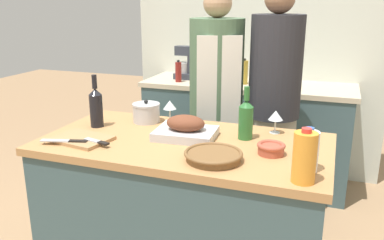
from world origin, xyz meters
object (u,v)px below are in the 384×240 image
object	(u,v)px
condiment_bottle_tall	(244,72)
condiment_bottle_short	(178,72)
wine_bottle_green	(246,119)
wine_glass_left	(276,116)
cutting_board	(82,139)
person_cook_aproned	(216,98)
wine_bottle_dark	(96,106)
wine_glass_right	(170,105)
person_cook_guest	(274,99)
juice_jug	(304,157)
knife_chef	(65,141)
roasting_pan	(186,129)
mixing_bowl	(271,148)
milk_jug	(308,151)
stock_pot	(146,113)
knife_paring	(97,142)
stand_mixer	(185,65)
wicker_basket	(213,156)

from	to	relation	value
condiment_bottle_tall	condiment_bottle_short	size ratio (longest dim) A/B	1.14
wine_bottle_green	wine_glass_left	world-z (taller)	wine_bottle_green
cutting_board	person_cook_aproned	bearing A→B (deg)	67.01
wine_bottle_green	wine_bottle_dark	xyz separation A→B (m)	(-0.86, -0.08, 0.01)
wine_glass_left	wine_glass_right	distance (m)	0.64
cutting_board	person_cook_guest	world-z (taller)	person_cook_guest
juice_jug	person_cook_guest	bearing A→B (deg)	104.35
knife_chef	juice_jug	bearing A→B (deg)	-2.13
wine_bottle_green	person_cook_guest	xyz separation A→B (m)	(0.04, 0.72, -0.05)
wine_bottle_dark	condiment_bottle_short	bearing A→B (deg)	90.66
roasting_pan	wine_bottle_green	bearing A→B (deg)	16.89
wine_bottle_green	wine_glass_left	size ratio (longest dim) A/B	2.20
mixing_bowl	wine_glass_right	distance (m)	0.76
cutting_board	person_cook_guest	bearing A→B (deg)	51.25
juice_jug	person_cook_guest	distance (m)	1.21
wine_bottle_green	knife_chef	size ratio (longest dim) A/B	1.19
juice_jug	wine_glass_right	distance (m)	1.04
wine_glass_left	person_cook_aproned	size ratio (longest dim) A/B	0.08
wine_bottle_dark	condiment_bottle_short	xyz separation A→B (m)	(-0.02, 1.32, -0.01)
mixing_bowl	milk_jug	xyz separation A→B (m)	(0.18, -0.14, 0.06)
stock_pot	wine_glass_right	world-z (taller)	stock_pot
mixing_bowl	person_cook_aproned	world-z (taller)	person_cook_aproned
person_cook_guest	mixing_bowl	bearing A→B (deg)	-102.93
wine_bottle_green	wine_bottle_dark	world-z (taller)	wine_bottle_dark
cutting_board	condiment_bottle_short	distance (m)	1.57
roasting_pan	wine_bottle_green	world-z (taller)	wine_bottle_green
knife_paring	stock_pot	bearing A→B (deg)	83.88
stock_pot	condiment_bottle_short	bearing A→B (deg)	102.09
stand_mixer	condiment_bottle_short	distance (m)	0.16
person_cook_aproned	stock_pot	bearing A→B (deg)	-135.87
roasting_pan	stock_pot	xyz separation A→B (m)	(-0.33, 0.20, 0.01)
cutting_board	knife_chef	world-z (taller)	knife_chef
mixing_bowl	wine_glass_right	size ratio (longest dim) A/B	1.05
person_cook_aproned	condiment_bottle_short	bearing A→B (deg)	110.78
mixing_bowl	condiment_bottle_short	distance (m)	1.77
wicker_basket	stock_pot	distance (m)	0.72
wine_bottle_dark	roasting_pan	bearing A→B (deg)	-1.48
condiment_bottle_tall	mixing_bowl	bearing A→B (deg)	-72.51
roasting_pan	mixing_bowl	size ratio (longest dim) A/B	2.48
roasting_pan	person_cook_aproned	bearing A→B (deg)	94.68
roasting_pan	cutting_board	bearing A→B (deg)	-155.14
wicker_basket	stock_pot	size ratio (longest dim) A/B	1.64
mixing_bowl	person_cook_aproned	xyz separation A→B (m)	(-0.53, 0.88, 0.00)
condiment_bottle_tall	person_cook_aproned	size ratio (longest dim) A/B	0.13
wine_glass_left	knife_chef	world-z (taller)	wine_glass_left
juice_jug	condiment_bottle_short	xyz separation A→B (m)	(-1.21, 1.69, 0.00)
juice_jug	wine_bottle_green	size ratio (longest dim) A/B	0.81
wine_glass_left	condiment_bottle_short	world-z (taller)	condiment_bottle_short
wicker_basket	cutting_board	world-z (taller)	wicker_basket
cutting_board	condiment_bottle_short	xyz separation A→B (m)	(-0.07, 1.56, 0.10)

